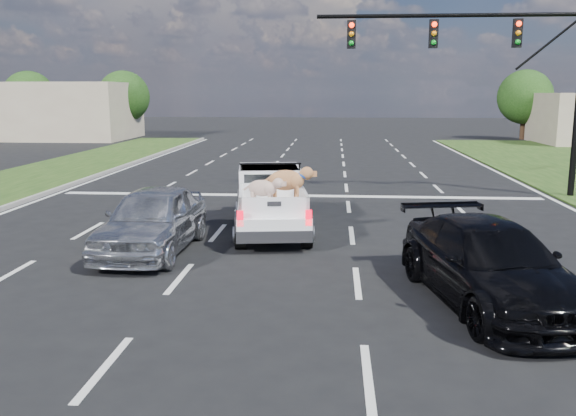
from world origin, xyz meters
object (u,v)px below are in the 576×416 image
object	(u,v)px
traffic_signal	(510,60)
black_coupe	(490,264)
silver_sedan	(152,219)
pickup_truck	(271,199)

from	to	relation	value
traffic_signal	black_coupe	xyz separation A→B (m)	(-3.22, -11.51, -4.01)
traffic_signal	silver_sedan	xyz separation A→B (m)	(-10.07, -8.47, -3.97)
silver_sedan	black_coupe	bearing A→B (deg)	-22.46
silver_sedan	pickup_truck	bearing A→B (deg)	44.87
traffic_signal	silver_sedan	world-z (taller)	traffic_signal
traffic_signal	pickup_truck	xyz separation A→B (m)	(-7.57, -6.11, -3.86)
pickup_truck	silver_sedan	xyz separation A→B (m)	(-2.50, -2.37, -0.10)
traffic_signal	pickup_truck	distance (m)	10.47
pickup_truck	black_coupe	bearing A→B (deg)	-59.10
traffic_signal	silver_sedan	distance (m)	13.75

